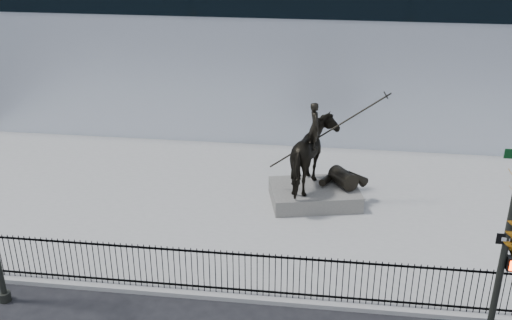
# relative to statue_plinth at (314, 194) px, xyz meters

# --- Properties ---
(plaza) EXTENTS (30.00, 12.00, 0.15)m
(plaza) POSITION_rel_statue_plinth_xyz_m (-1.99, -0.46, -0.39)
(plaza) COLOR gray
(plaza) RESTS_ON ground
(building) EXTENTS (44.00, 14.00, 9.00)m
(building) POSITION_rel_statue_plinth_xyz_m (-1.99, 12.54, 4.04)
(building) COLOR silver
(building) RESTS_ON ground
(picket_fence) EXTENTS (22.10, 0.10, 1.50)m
(picket_fence) POSITION_rel_statue_plinth_xyz_m (-1.99, -6.21, 0.44)
(picket_fence) COLOR black
(picket_fence) RESTS_ON plaza
(statue_plinth) EXTENTS (3.78, 2.99, 0.63)m
(statue_plinth) POSITION_rel_statue_plinth_xyz_m (0.00, 0.00, 0.00)
(statue_plinth) COLOR #585550
(statue_plinth) RESTS_ON plaza
(equestrian_statue) EXTENTS (4.20, 3.09, 3.64)m
(equestrian_statue) POSITION_rel_statue_plinth_xyz_m (0.06, 0.01, 1.63)
(equestrian_statue) COLOR black
(equestrian_statue) RESTS_ON statue_plinth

